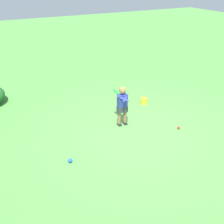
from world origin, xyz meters
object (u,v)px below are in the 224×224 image
Objects in this scene: play_ball_midfield at (70,160)px; play_ball_by_bucket at (179,128)px; child_batter at (122,103)px; toy_bucket at (144,101)px.

play_ball_by_bucket is at bearing -90.42° from play_ball_midfield.
child_batter reaches higher than play_ball_by_bucket.
play_ball_midfield is at bearing 116.32° from child_batter.
play_ball_midfield is 0.45× the size of toy_bucket.
play_ball_midfield is (-0.87, 1.76, -0.60)m from child_batter.
toy_bucket reaches higher than play_ball_by_bucket.
toy_bucket is (1.62, -2.97, 0.05)m from play_ball_midfield.
play_ball_midfield is 3.39m from toy_bucket.
toy_bucket reaches higher than play_ball_midfield.
play_ball_by_bucket is (-0.89, -1.21, -0.61)m from child_batter.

